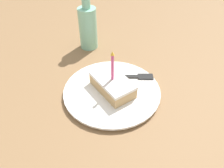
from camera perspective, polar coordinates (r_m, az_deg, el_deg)
name	(u,v)px	position (r m, az deg, el deg)	size (l,w,h in m)	color
ground_plane	(109,95)	(0.64, -0.88, -2.87)	(2.40, 2.40, 0.04)	olive
plate	(112,91)	(0.61, 0.00, -1.85)	(0.27, 0.27, 0.02)	white
cake_slice	(113,84)	(0.59, 0.35, 0.04)	(0.07, 0.13, 0.13)	tan
fork	(128,77)	(0.65, 4.22, 1.94)	(0.15, 0.12, 0.00)	#262626
bottle	(88,27)	(0.78, -6.32, 14.68)	(0.06, 0.06, 0.20)	#8CD1B2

